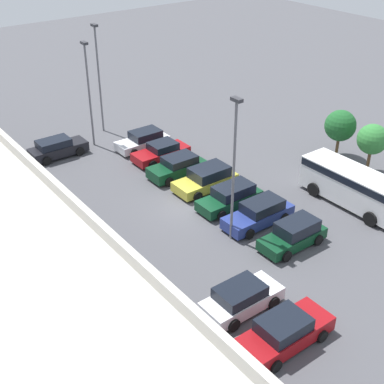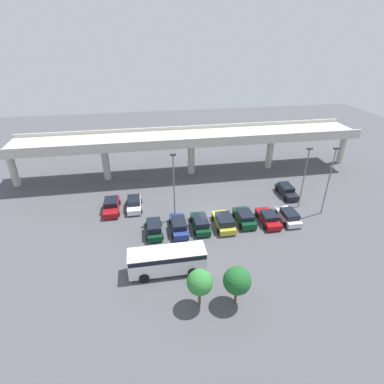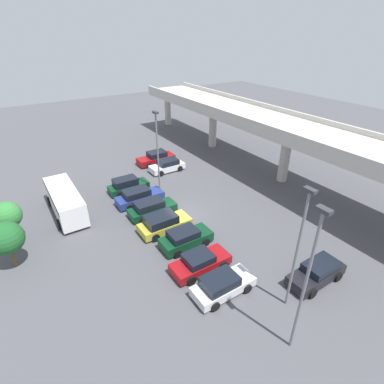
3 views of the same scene
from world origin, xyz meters
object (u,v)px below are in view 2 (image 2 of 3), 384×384
at_px(parked_car_5, 224,221).
at_px(tree_front_left, 200,282).
at_px(shuttle_bus, 167,259).
at_px(lamp_post_by_overpass, 305,174).
at_px(parked_car_7, 268,218).
at_px(parked_car_0, 111,206).
at_px(parked_car_1, 134,204).
at_px(parked_car_4, 200,223).
at_px(lamp_post_mid_lot, 174,183).
at_px(lamp_post_near_aisle, 330,177).
at_px(tree_front_centre, 237,281).
at_px(parked_car_2, 154,228).
at_px(parked_car_3, 179,225).
at_px(parked_car_9, 286,191).
at_px(parked_car_8, 288,216).
at_px(parked_car_6, 245,217).

bearing_deg(parked_car_5, tree_front_left, 154.91).
xyz_separation_m(shuttle_bus, lamp_post_by_overpass, (18.98, 9.39, 3.45)).
relative_size(parked_car_7, shuttle_bus, 0.59).
height_order(parked_car_0, lamp_post_by_overpass, lamp_post_by_overpass).
xyz_separation_m(parked_car_1, parked_car_4, (7.96, -6.07, 0.02)).
bearing_deg(lamp_post_mid_lot, parked_car_7, -12.98).
height_order(parked_car_7, lamp_post_near_aisle, lamp_post_near_aisle).
height_order(parked_car_5, lamp_post_near_aisle, lamp_post_near_aisle).
distance_m(lamp_post_by_overpass, tree_front_centre, 19.85).
height_order(lamp_post_mid_lot, tree_front_left, lamp_post_mid_lot).
distance_m(parked_car_4, lamp_post_near_aisle, 17.07).
distance_m(parked_car_2, tree_front_left, 11.93).
bearing_deg(parked_car_5, parked_car_3, 88.54).
distance_m(parked_car_0, parked_car_4, 12.48).
distance_m(parked_car_2, parked_car_9, 20.58).
bearing_deg(lamp_post_near_aisle, parked_car_1, 167.38).
xyz_separation_m(parked_car_5, lamp_post_near_aisle, (13.55, 0.84, 4.51)).
xyz_separation_m(parked_car_7, lamp_post_near_aisle, (7.82, 0.87, 4.62)).
relative_size(lamp_post_mid_lot, lamp_post_by_overpass, 1.05).
distance_m(parked_car_0, parked_car_9, 24.95).
bearing_deg(parked_car_8, parked_car_3, 89.20).
xyz_separation_m(parked_car_7, lamp_post_mid_lot, (-11.46, 2.64, 4.53)).
bearing_deg(lamp_post_mid_lot, parked_car_5, -24.48).
relative_size(parked_car_5, parked_car_6, 1.06).
height_order(parked_car_6, parked_car_8, parked_car_6).
height_order(lamp_post_mid_lot, tree_front_centre, lamp_post_mid_lot).
bearing_deg(parked_car_2, shuttle_bus, -171.93).
relative_size(parked_car_4, tree_front_centre, 1.19).
distance_m(shuttle_bus, lamp_post_mid_lot, 9.99).
height_order(parked_car_0, parked_car_8, parked_car_0).
distance_m(parked_car_3, shuttle_bus, 6.98).
distance_m(parked_car_0, parked_car_1, 2.97).
bearing_deg(parked_car_4, parked_car_9, -66.83).
height_order(parked_car_9, lamp_post_mid_lot, lamp_post_mid_lot).
xyz_separation_m(parked_car_3, parked_car_4, (2.66, 0.09, -0.01)).
bearing_deg(lamp_post_by_overpass, parked_car_1, 171.30).
relative_size(parked_car_2, parked_car_6, 1.00).
distance_m(parked_car_2, lamp_post_by_overpass, 20.54).
relative_size(parked_car_3, parked_car_7, 1.07).
bearing_deg(shuttle_bus, lamp_post_by_overpass, -153.67).
relative_size(parked_car_0, parked_car_5, 1.07).
height_order(parked_car_1, parked_car_5, parked_car_5).
bearing_deg(shuttle_bus, parked_car_3, -107.00).
bearing_deg(parked_car_9, parked_car_1, -90.19).
bearing_deg(parked_car_9, parked_car_3, -69.95).
height_order(lamp_post_by_overpass, tree_front_centre, lamp_post_by_overpass).
bearing_deg(parked_car_1, parked_car_4, 52.66).
bearing_deg(parked_car_1, tree_front_left, 17.76).
xyz_separation_m(parked_car_1, parked_car_9, (21.97, -0.07, 0.02)).
distance_m(parked_car_6, tree_front_left, 14.35).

